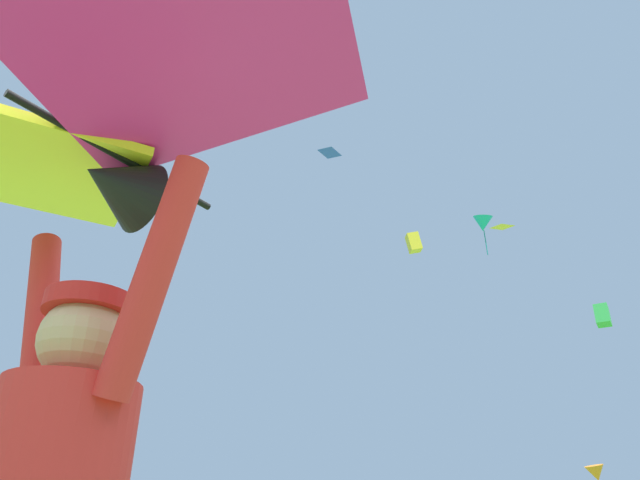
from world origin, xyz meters
TOP-DOWN VIEW (x-y plane):
  - held_stunt_kite at (-0.36, 0.25)m, footprint 1.87×1.24m
  - distant_kite_teal_overhead_distant at (-0.32, 32.98)m, footprint 1.57×1.61m
  - distant_kite_yellow_mid_left at (-4.79, 31.80)m, footprint 1.18×1.16m
  - distant_kite_yellow_high_left at (0.81, 20.72)m, footprint 0.76×0.76m
  - distant_kite_blue_low_right at (-5.86, 18.25)m, footprint 1.10×1.11m
  - distant_kite_green_mid_right at (4.16, 24.26)m, footprint 0.69×0.77m
  - distant_kite_orange_low_left at (3.03, 30.40)m, footprint 1.15×1.17m

SIDE VIEW (x-z plane):
  - held_stunt_kite at x=-0.36m, z-range 1.93..2.35m
  - distant_kite_orange_low_left at x=3.03m, z-range 2.98..5.03m
  - distant_kite_green_mid_right at x=4.16m, z-range 9.07..10.03m
  - distant_kite_yellow_high_left at x=0.81m, z-range 12.51..12.81m
  - distant_kite_blue_low_right at x=-5.86m, z-range 16.32..16.67m
  - distant_kite_yellow_mid_left at x=-4.79m, z-range 17.82..19.22m
  - distant_kite_teal_overhead_distant at x=-0.32m, z-range 18.16..21.25m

